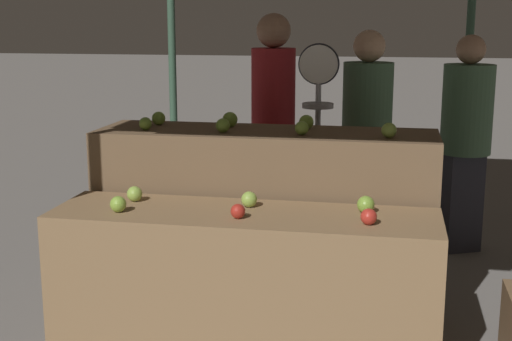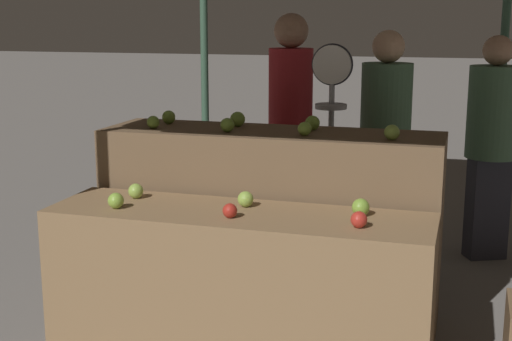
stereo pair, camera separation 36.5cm
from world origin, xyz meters
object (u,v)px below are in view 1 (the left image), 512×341
Objects in this scene: person_customer_right at (466,130)px; person_vendor_at_scale at (273,120)px; person_customer_left at (367,132)px; produce_scale at (318,113)px.

person_vendor_at_scale is at bearing -1.15° from person_customer_right.
produce_scale is at bearing 47.26° from person_customer_left.
person_customer_right is (1.35, 0.59, -0.12)m from person_vendor_at_scale.
person_vendor_at_scale is (-0.34, 0.31, -0.09)m from produce_scale.
person_vendor_at_scale reaches higher than person_customer_right.
person_customer_left is (0.30, 0.44, -0.18)m from produce_scale.
person_customer_right reaches higher than produce_scale.
person_customer_right is at bearing 41.84° from produce_scale.
produce_scale is 0.95× the size of person_customer_left.
person_customer_right is (0.71, 0.46, -0.03)m from person_customer_left.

